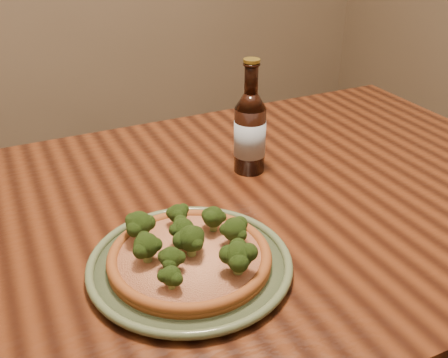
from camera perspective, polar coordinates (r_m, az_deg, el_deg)
name	(u,v)px	position (r m, az deg, el deg)	size (l,w,h in m)	color
table	(187,255)	(1.02, -4.08, -8.29)	(1.60, 0.90, 0.75)	#4C2210
plate	(190,264)	(0.83, -3.73, -9.21)	(0.32, 0.32, 0.02)	#556545
pizza	(189,253)	(0.82, -3.79, -8.09)	(0.26, 0.26, 0.07)	brown
beer_bottle	(250,132)	(1.09, 2.84, 5.19)	(0.07, 0.07, 0.24)	black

